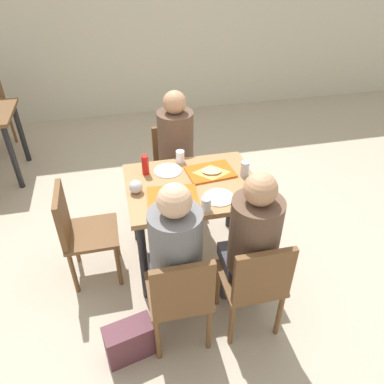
{
  "coord_description": "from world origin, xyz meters",
  "views": [
    {
      "loc": [
        -0.51,
        -2.26,
        2.38
      ],
      "look_at": [
        0.0,
        0.0,
        0.7
      ],
      "focal_mm": 34.9,
      "sensor_mm": 36.0,
      "label": 1
    }
  ],
  "objects_px": {
    "pizza_slice_a": "(176,193)",
    "main_table": "(192,196)",
    "chair_far_side": "(174,163)",
    "handbag": "(130,341)",
    "person_far_side": "(177,148)",
    "person_in_red": "(175,251)",
    "paper_plate_near_edge": "(219,197)",
    "chair_left_end": "(79,229)",
    "pizza_slice_b": "(212,171)",
    "tray_red_near": "(173,196)",
    "paper_plate_center": "(168,171)",
    "plastic_cup_a": "(180,156)",
    "chair_near_right": "(255,281)",
    "person_in_brown_jacket": "(251,239)",
    "foil_bundle": "(136,187)",
    "condiment_bottle": "(145,165)",
    "chair_near_left": "(180,295)",
    "plastic_cup_b": "(206,204)",
    "tray_red_far": "(210,172)",
    "soda_can": "(245,169)"
  },
  "relations": [
    {
      "from": "pizza_slice_a",
      "to": "main_table",
      "type": "bearing_deg",
      "value": 40.47
    },
    {
      "from": "main_table",
      "to": "person_in_red",
      "type": "relative_size",
      "value": 0.79
    },
    {
      "from": "chair_far_side",
      "to": "pizza_slice_b",
      "type": "distance_m",
      "value": 0.77
    },
    {
      "from": "chair_left_end",
      "to": "tray_red_near",
      "type": "bearing_deg",
      "value": -10.96
    },
    {
      "from": "person_far_side",
      "to": "pizza_slice_a",
      "type": "relative_size",
      "value": 5.45
    },
    {
      "from": "paper_plate_center",
      "to": "foil_bundle",
      "type": "distance_m",
      "value": 0.36
    },
    {
      "from": "chair_near_left",
      "to": "handbag",
      "type": "relative_size",
      "value": 2.64
    },
    {
      "from": "tray_red_near",
      "to": "condiment_bottle",
      "type": "distance_m",
      "value": 0.39
    },
    {
      "from": "chair_far_side",
      "to": "condiment_bottle",
      "type": "xyz_separation_m",
      "value": [
        -0.32,
        -0.56,
        0.36
      ]
    },
    {
      "from": "pizza_slice_a",
      "to": "foil_bundle",
      "type": "height_order",
      "value": "foil_bundle"
    },
    {
      "from": "main_table",
      "to": "chair_near_right",
      "type": "distance_m",
      "value": 0.83
    },
    {
      "from": "person_in_red",
      "to": "tray_red_far",
      "type": "distance_m",
      "value": 0.86
    },
    {
      "from": "chair_far_side",
      "to": "foil_bundle",
      "type": "height_order",
      "value": "foil_bundle"
    },
    {
      "from": "person_far_side",
      "to": "paper_plate_near_edge",
      "type": "distance_m",
      "value": 0.86
    },
    {
      "from": "main_table",
      "to": "person_in_brown_jacket",
      "type": "bearing_deg",
      "value": -68.67
    },
    {
      "from": "tray_red_near",
      "to": "condiment_bottle",
      "type": "bearing_deg",
      "value": 112.93
    },
    {
      "from": "foil_bundle",
      "to": "person_in_brown_jacket",
      "type": "bearing_deg",
      "value": -42.59
    },
    {
      "from": "chair_near_right",
      "to": "person_in_brown_jacket",
      "type": "xyz_separation_m",
      "value": [
        0.0,
        0.14,
        0.25
      ]
    },
    {
      "from": "tray_red_far",
      "to": "soda_can",
      "type": "height_order",
      "value": "soda_can"
    },
    {
      "from": "person_in_red",
      "to": "tray_red_near",
      "type": "distance_m",
      "value": 0.51
    },
    {
      "from": "chair_near_right",
      "to": "chair_near_left",
      "type": "bearing_deg",
      "value": 180.0
    },
    {
      "from": "tray_red_near",
      "to": "pizza_slice_a",
      "type": "distance_m",
      "value": 0.04
    },
    {
      "from": "chair_far_side",
      "to": "person_in_brown_jacket",
      "type": "bearing_deg",
      "value": -80.03
    },
    {
      "from": "chair_near_left",
      "to": "soda_can",
      "type": "distance_m",
      "value": 1.09
    },
    {
      "from": "chair_left_end",
      "to": "person_in_brown_jacket",
      "type": "xyz_separation_m",
      "value": [
        1.13,
        -0.63,
        0.25
      ]
    },
    {
      "from": "chair_left_end",
      "to": "condiment_bottle",
      "type": "height_order",
      "value": "condiment_bottle"
    },
    {
      "from": "chair_far_side",
      "to": "handbag",
      "type": "xyz_separation_m",
      "value": [
        -0.6,
        -1.57,
        -0.35
      ]
    },
    {
      "from": "chair_far_side",
      "to": "plastic_cup_a",
      "type": "xyz_separation_m",
      "value": [
        -0.02,
        -0.44,
        0.33
      ]
    },
    {
      "from": "paper_plate_center",
      "to": "condiment_bottle",
      "type": "bearing_deg",
      "value": 180.0
    },
    {
      "from": "chair_left_end",
      "to": "person_in_brown_jacket",
      "type": "bearing_deg",
      "value": -29.37
    },
    {
      "from": "main_table",
      "to": "person_in_brown_jacket",
      "type": "relative_size",
      "value": 0.79
    },
    {
      "from": "paper_plate_center",
      "to": "plastic_cup_a",
      "type": "height_order",
      "value": "plastic_cup_a"
    },
    {
      "from": "plastic_cup_b",
      "to": "foil_bundle",
      "type": "xyz_separation_m",
      "value": [
        -0.45,
        0.31,
        0.0
      ]
    },
    {
      "from": "pizza_slice_b",
      "to": "handbag",
      "type": "bearing_deg",
      "value": -131.19
    },
    {
      "from": "main_table",
      "to": "pizza_slice_a",
      "type": "distance_m",
      "value": 0.24
    },
    {
      "from": "person_in_brown_jacket",
      "to": "foil_bundle",
      "type": "xyz_separation_m",
      "value": [
        -0.67,
        0.61,
        0.09
      ]
    },
    {
      "from": "chair_far_side",
      "to": "plastic_cup_a",
      "type": "height_order",
      "value": "plastic_cup_a"
    },
    {
      "from": "person_in_brown_jacket",
      "to": "plastic_cup_a",
      "type": "xyz_separation_m",
      "value": [
        -0.27,
        0.97,
        0.09
      ]
    },
    {
      "from": "chair_far_side",
      "to": "plastic_cup_a",
      "type": "distance_m",
      "value": 0.56
    },
    {
      "from": "plastic_cup_b",
      "to": "person_far_side",
      "type": "bearing_deg",
      "value": 91.47
    },
    {
      "from": "chair_far_side",
      "to": "soda_can",
      "type": "bearing_deg",
      "value": -60.84
    },
    {
      "from": "chair_left_end",
      "to": "pizza_slice_b",
      "type": "distance_m",
      "value": 1.11
    },
    {
      "from": "chair_near_left",
      "to": "soda_can",
      "type": "height_order",
      "value": "soda_can"
    },
    {
      "from": "plastic_cup_a",
      "to": "plastic_cup_b",
      "type": "xyz_separation_m",
      "value": [
        0.05,
        -0.66,
        0.0
      ]
    },
    {
      "from": "main_table",
      "to": "person_far_side",
      "type": "distance_m",
      "value": 0.64
    },
    {
      "from": "pizza_slice_b",
      "to": "condiment_bottle",
      "type": "distance_m",
      "value": 0.52
    },
    {
      "from": "main_table",
      "to": "chair_far_side",
      "type": "relative_size",
      "value": 1.17
    },
    {
      "from": "pizza_slice_a",
      "to": "condiment_bottle",
      "type": "bearing_deg",
      "value": 117.58
    },
    {
      "from": "person_far_side",
      "to": "pizza_slice_a",
      "type": "distance_m",
      "value": 0.77
    },
    {
      "from": "person_in_red",
      "to": "paper_plate_near_edge",
      "type": "distance_m",
      "value": 0.58
    }
  ]
}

